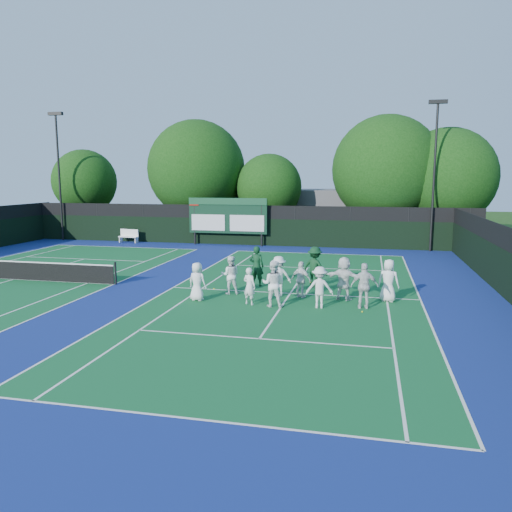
% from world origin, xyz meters
% --- Properties ---
extents(ground, '(120.00, 120.00, 0.00)m').
position_xyz_m(ground, '(0.00, 0.00, 0.00)').
color(ground, '#1A3B10').
rests_on(ground, ground).
extents(court_apron, '(34.00, 32.00, 0.01)m').
position_xyz_m(court_apron, '(-6.00, 1.00, 0.00)').
color(court_apron, navy).
rests_on(court_apron, ground).
extents(near_court, '(11.05, 23.85, 0.01)m').
position_xyz_m(near_court, '(0.00, 1.00, 0.01)').
color(near_court, '#115628').
rests_on(near_court, ground).
extents(left_court, '(11.05, 23.85, 0.01)m').
position_xyz_m(left_court, '(-14.00, 1.00, 0.01)').
color(left_court, '#115628').
rests_on(left_court, ground).
extents(back_fence, '(34.00, 0.08, 3.00)m').
position_xyz_m(back_fence, '(-6.00, 16.00, 1.36)').
color(back_fence, black).
rests_on(back_fence, ground).
extents(scoreboard, '(6.00, 0.21, 3.55)m').
position_xyz_m(scoreboard, '(-7.01, 15.59, 2.19)').
color(scoreboard, black).
rests_on(scoreboard, ground).
extents(clubhouse, '(18.00, 6.00, 4.00)m').
position_xyz_m(clubhouse, '(-2.00, 24.00, 2.00)').
color(clubhouse, '#56575B').
rests_on(clubhouse, ground).
extents(light_pole_left, '(1.20, 0.30, 10.12)m').
position_xyz_m(light_pole_left, '(-21.00, 15.70, 6.30)').
color(light_pole_left, black).
rests_on(light_pole_left, ground).
extents(light_pole_right, '(1.20, 0.30, 10.12)m').
position_xyz_m(light_pole_right, '(7.50, 15.70, 6.30)').
color(light_pole_right, black).
rests_on(light_pole_right, ground).
extents(tennis_net, '(11.30, 0.10, 1.10)m').
position_xyz_m(tennis_net, '(-14.00, 1.00, 0.49)').
color(tennis_net, black).
rests_on(tennis_net, ground).
extents(bench, '(1.71, 0.73, 1.05)m').
position_xyz_m(bench, '(-14.97, 15.38, 0.57)').
color(bench, white).
rests_on(bench, ground).
extents(tree_a, '(5.53, 5.53, 7.47)m').
position_xyz_m(tree_a, '(-20.96, 19.58, 4.55)').
color(tree_a, black).
rests_on(tree_a, ground).
extents(tree_b, '(8.02, 8.02, 9.74)m').
position_xyz_m(tree_b, '(-10.62, 19.58, 5.52)').
color(tree_b, black).
rests_on(tree_b, ground).
extents(tree_c, '(5.26, 5.26, 6.94)m').
position_xyz_m(tree_c, '(-4.47, 19.58, 4.17)').
color(tree_c, black).
rests_on(tree_c, ground).
extents(tree_d, '(8.20, 8.20, 9.75)m').
position_xyz_m(tree_d, '(4.62, 19.58, 5.44)').
color(tree_d, black).
rests_on(tree_d, ground).
extents(tree_e, '(7.26, 7.26, 8.72)m').
position_xyz_m(tree_e, '(9.00, 19.58, 4.91)').
color(tree_e, black).
rests_on(tree_e, ground).
extents(tennis_ball_0, '(0.07, 0.07, 0.07)m').
position_xyz_m(tennis_ball_0, '(-4.15, -0.20, 0.03)').
color(tennis_ball_0, gold).
rests_on(tennis_ball_0, ground).
extents(tennis_ball_2, '(0.07, 0.07, 0.07)m').
position_xyz_m(tennis_ball_2, '(3.13, -1.50, 0.03)').
color(tennis_ball_2, gold).
rests_on(tennis_ball_2, ground).
extents(tennis_ball_3, '(0.07, 0.07, 0.07)m').
position_xyz_m(tennis_ball_3, '(-3.53, 1.04, 0.03)').
color(tennis_ball_3, gold).
rests_on(tennis_ball_3, ground).
extents(tennis_ball_4, '(0.07, 0.07, 0.07)m').
position_xyz_m(tennis_ball_4, '(0.64, 3.32, 0.03)').
color(tennis_ball_4, gold).
rests_on(tennis_ball_4, ground).
extents(player_front_0, '(0.88, 0.67, 1.60)m').
position_xyz_m(player_front_0, '(-3.58, -1.07, 0.80)').
color(player_front_0, white).
rests_on(player_front_0, ground).
extents(player_front_1, '(0.65, 0.54, 1.52)m').
position_xyz_m(player_front_1, '(-1.32, -1.25, 0.76)').
color(player_front_1, white).
rests_on(player_front_1, ground).
extents(player_front_2, '(0.90, 0.70, 1.84)m').
position_xyz_m(player_front_2, '(-0.33, -1.34, 0.92)').
color(player_front_2, white).
rests_on(player_front_2, ground).
extents(player_front_3, '(1.12, 0.72, 1.64)m').
position_xyz_m(player_front_3, '(1.48, -1.16, 0.82)').
color(player_front_3, silver).
rests_on(player_front_3, ground).
extents(player_front_4, '(1.10, 0.55, 1.80)m').
position_xyz_m(player_front_4, '(3.18, -0.86, 0.90)').
color(player_front_4, silver).
rests_on(player_front_4, ground).
extents(player_back_0, '(0.93, 0.79, 1.69)m').
position_xyz_m(player_back_0, '(-2.56, 0.38, 0.84)').
color(player_back_0, white).
rests_on(player_back_0, ground).
extents(player_back_1, '(1.29, 1.06, 1.74)m').
position_xyz_m(player_back_1, '(-0.43, 0.41, 0.87)').
color(player_back_1, white).
rests_on(player_back_1, ground).
extents(player_back_2, '(0.99, 0.72, 1.57)m').
position_xyz_m(player_back_2, '(0.55, 0.36, 0.78)').
color(player_back_2, silver).
rests_on(player_back_2, ground).
extents(player_back_3, '(1.78, 1.03, 1.83)m').
position_xyz_m(player_back_3, '(2.34, 0.37, 0.91)').
color(player_back_3, white).
rests_on(player_back_3, ground).
extents(player_back_4, '(0.97, 0.75, 1.76)m').
position_xyz_m(player_back_4, '(4.14, 0.49, 0.88)').
color(player_back_4, white).
rests_on(player_back_4, ground).
extents(coach_left, '(0.72, 0.50, 1.91)m').
position_xyz_m(coach_left, '(-1.79, 2.17, 0.95)').
color(coach_left, '#0E351C').
rests_on(coach_left, ground).
extents(coach_right, '(1.41, 1.13, 1.91)m').
position_xyz_m(coach_right, '(0.90, 2.49, 0.95)').
color(coach_right, '#0E361A').
rests_on(coach_right, ground).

